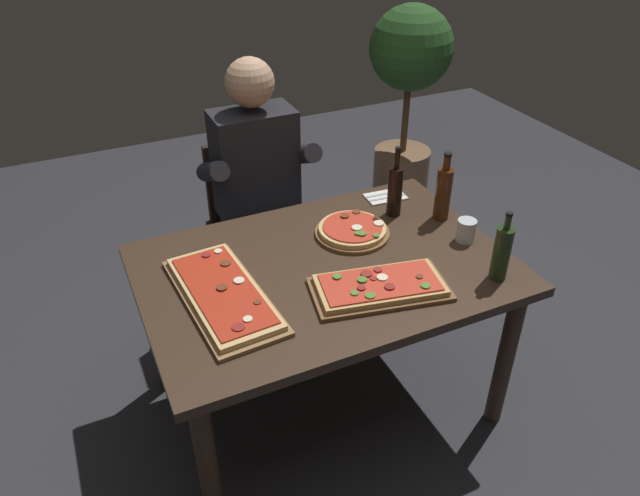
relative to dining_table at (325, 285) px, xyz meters
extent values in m
plane|color=#2D2D33|center=(0.00, 0.00, -0.64)|extent=(6.40, 6.40, 0.00)
cube|color=#3D2B1E|center=(0.00, 0.00, 0.08)|extent=(1.40, 0.96, 0.04)
cylinder|color=#3D2B1E|center=(-0.62, -0.40, -0.29)|extent=(0.07, 0.07, 0.70)
cylinder|color=#3D2B1E|center=(0.62, -0.40, -0.29)|extent=(0.07, 0.07, 0.70)
cylinder|color=#3D2B1E|center=(-0.62, 0.40, -0.29)|extent=(0.07, 0.07, 0.70)
cylinder|color=#3D2B1E|center=(0.62, 0.40, -0.29)|extent=(0.07, 0.07, 0.70)
cube|color=brown|center=(0.11, -0.23, 0.10)|extent=(0.53, 0.34, 0.02)
cube|color=tan|center=(0.11, -0.23, 0.12)|extent=(0.49, 0.30, 0.02)
cube|color=red|center=(0.11, -0.23, 0.13)|extent=(0.44, 0.27, 0.01)
cylinder|color=maroon|center=(0.09, -0.20, 0.14)|extent=(0.02, 0.02, 0.00)
cylinder|color=#4C7F2D|center=(0.05, -0.19, 0.14)|extent=(0.04, 0.04, 0.01)
cylinder|color=#4C7F2D|center=(0.24, -0.32, 0.14)|extent=(0.03, 0.03, 0.01)
cylinder|color=#4C7F2D|center=(0.04, -0.28, 0.14)|extent=(0.04, 0.04, 0.01)
cylinder|color=#4C7F2D|center=(-0.02, -0.14, 0.14)|extent=(0.03, 0.03, 0.01)
cylinder|color=maroon|center=(0.14, -0.16, 0.14)|extent=(0.03, 0.03, 0.01)
cylinder|color=#4C7F2D|center=(-0.01, -0.25, 0.14)|extent=(0.03, 0.03, 0.01)
cylinder|color=maroon|center=(0.03, -0.23, 0.14)|extent=(0.03, 0.03, 0.01)
cylinder|color=brown|center=(0.25, -0.26, 0.14)|extent=(0.03, 0.03, 0.01)
cylinder|color=beige|center=(0.13, -0.21, 0.14)|extent=(0.04, 0.04, 0.01)
cylinder|color=maroon|center=(0.12, -0.27, 0.14)|extent=(0.04, 0.04, 0.01)
cylinder|color=maroon|center=(0.09, -0.17, 0.14)|extent=(0.04, 0.04, 0.01)
cube|color=olive|center=(-0.42, -0.03, 0.10)|extent=(0.31, 0.62, 0.02)
cube|color=#DBB270|center=(-0.42, -0.03, 0.12)|extent=(0.27, 0.58, 0.02)
cube|color=#B72D19|center=(-0.42, -0.03, 0.13)|extent=(0.24, 0.53, 0.01)
cylinder|color=beige|center=(-0.36, 0.20, 0.14)|extent=(0.03, 0.03, 0.01)
cylinder|color=maroon|center=(-0.41, 0.20, 0.14)|extent=(0.03, 0.03, 0.01)
cylinder|color=beige|center=(-0.39, -0.22, 0.14)|extent=(0.03, 0.03, 0.01)
cylinder|color=beige|center=(-0.35, -0.01, 0.14)|extent=(0.04, 0.04, 0.01)
cylinder|color=brown|center=(-0.33, -0.15, 0.14)|extent=(0.03, 0.03, 0.00)
cylinder|color=brown|center=(-0.42, -0.03, 0.14)|extent=(0.04, 0.04, 0.01)
cylinder|color=brown|center=(-0.36, 0.11, 0.14)|extent=(0.04, 0.04, 0.01)
cylinder|color=maroon|center=(-0.43, -0.25, 0.14)|extent=(0.04, 0.04, 0.00)
cylinder|color=brown|center=(0.19, 0.15, 0.10)|extent=(0.31, 0.31, 0.02)
cylinder|color=#DBB270|center=(0.19, 0.15, 0.12)|extent=(0.28, 0.28, 0.02)
cylinder|color=red|center=(0.19, 0.15, 0.13)|extent=(0.25, 0.25, 0.01)
cylinder|color=beige|center=(0.20, 0.13, 0.14)|extent=(0.04, 0.04, 0.01)
cylinder|color=#4C7F2D|center=(0.20, 0.08, 0.14)|extent=(0.04, 0.04, 0.01)
cylinder|color=brown|center=(0.20, 0.23, 0.14)|extent=(0.04, 0.04, 0.01)
cylinder|color=beige|center=(0.30, 0.12, 0.14)|extent=(0.04, 0.04, 0.01)
cylinder|color=brown|center=(0.26, 0.25, 0.14)|extent=(0.03, 0.03, 0.00)
cylinder|color=#4C7F2D|center=(0.25, 0.05, 0.14)|extent=(0.03, 0.03, 0.00)
cylinder|color=#4C7F2D|center=(0.19, 0.09, 0.14)|extent=(0.03, 0.03, 0.01)
cylinder|color=black|center=(0.44, 0.23, 0.21)|extent=(0.06, 0.06, 0.22)
cylinder|color=black|center=(0.44, 0.23, 0.36)|extent=(0.02, 0.02, 0.08)
cylinder|color=black|center=(0.44, 0.23, 0.40)|extent=(0.02, 0.02, 0.01)
cylinder|color=#47230F|center=(0.60, 0.11, 0.21)|extent=(0.07, 0.07, 0.23)
cylinder|color=#47230F|center=(0.60, 0.11, 0.36)|extent=(0.03, 0.03, 0.06)
cylinder|color=black|center=(0.60, 0.11, 0.39)|extent=(0.03, 0.03, 0.01)
cylinder|color=#233819|center=(0.55, -0.34, 0.20)|extent=(0.06, 0.06, 0.21)
cylinder|color=#233819|center=(0.55, -0.34, 0.33)|extent=(0.02, 0.02, 0.06)
cylinder|color=black|center=(0.55, -0.34, 0.37)|extent=(0.03, 0.03, 0.01)
cylinder|color=silver|center=(0.59, -0.08, 0.14)|extent=(0.08, 0.08, 0.09)
cylinder|color=#5B3814|center=(0.59, -0.08, 0.12)|extent=(0.06, 0.06, 0.05)
cube|color=white|center=(0.48, 0.37, 0.10)|extent=(0.19, 0.12, 0.01)
cube|color=silver|center=(0.48, 0.35, 0.10)|extent=(0.17, 0.02, 0.00)
cube|color=silver|center=(0.48, 0.39, 0.10)|extent=(0.17, 0.03, 0.00)
cube|color=black|center=(0.00, 0.78, -0.21)|extent=(0.44, 0.44, 0.04)
cube|color=black|center=(0.00, 0.98, 0.02)|extent=(0.40, 0.04, 0.42)
cylinder|color=black|center=(-0.19, 0.59, -0.44)|extent=(0.04, 0.04, 0.41)
cylinder|color=black|center=(0.19, 0.59, -0.44)|extent=(0.04, 0.04, 0.41)
cylinder|color=black|center=(-0.19, 0.97, -0.44)|extent=(0.04, 0.04, 0.41)
cylinder|color=black|center=(0.19, 0.97, -0.44)|extent=(0.04, 0.04, 0.41)
cylinder|color=#23232D|center=(-0.10, 0.60, -0.42)|extent=(0.11, 0.11, 0.45)
cylinder|color=#23232D|center=(0.10, 0.60, -0.42)|extent=(0.11, 0.11, 0.45)
cube|color=#23232D|center=(0.00, 0.68, -0.13)|extent=(0.34, 0.40, 0.12)
cube|color=#232328|center=(0.00, 0.78, 0.19)|extent=(0.38, 0.22, 0.52)
sphere|color=tan|center=(0.00, 0.78, 0.58)|extent=(0.22, 0.22, 0.22)
cylinder|color=#232328|center=(-0.22, 0.73, 0.21)|extent=(0.09, 0.31, 0.21)
cylinder|color=#232328|center=(0.22, 0.73, 0.21)|extent=(0.09, 0.31, 0.21)
cylinder|color=#846042|center=(1.31, 1.52, -0.47)|extent=(0.39, 0.39, 0.35)
cylinder|color=brown|center=(1.31, 1.52, -0.06)|extent=(0.04, 0.04, 0.48)
sphere|color=#285623|center=(1.31, 1.52, 0.39)|extent=(0.53, 0.53, 0.53)
camera|label=1|loc=(-0.81, -1.69, 1.42)|focal=33.67mm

